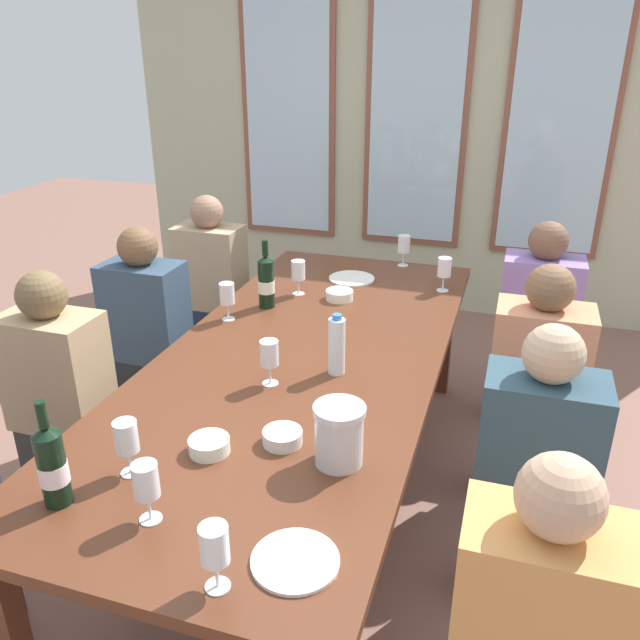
# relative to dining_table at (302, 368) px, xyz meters

# --- Properties ---
(ground_plane) EXTENTS (12.00, 12.00, 0.00)m
(ground_plane) POSITION_rel_dining_table_xyz_m (0.00, 0.00, -0.68)
(ground_plane) COLOR #865C4E
(back_wall_with_windows) EXTENTS (4.29, 0.10, 2.90)m
(back_wall_with_windows) POSITION_rel_dining_table_xyz_m (0.00, 2.50, 0.77)
(back_wall_with_windows) COLOR #B8B998
(back_wall_with_windows) RESTS_ON ground
(dining_table) EXTENTS (1.09, 2.58, 0.74)m
(dining_table) POSITION_rel_dining_table_xyz_m (0.00, 0.00, 0.00)
(dining_table) COLOR #582E1B
(dining_table) RESTS_ON ground
(white_plate_0) EXTENTS (0.22, 0.22, 0.01)m
(white_plate_0) POSITION_rel_dining_table_xyz_m (0.35, -1.06, 0.07)
(white_plate_0) COLOR white
(white_plate_0) RESTS_ON dining_table
(white_plate_1) EXTENTS (0.24, 0.24, 0.01)m
(white_plate_1) POSITION_rel_dining_table_xyz_m (-0.04, 0.92, 0.07)
(white_plate_1) COLOR white
(white_plate_1) RESTS_ON dining_table
(metal_pitcher) EXTENTS (0.16, 0.16, 0.19)m
(metal_pitcher) POSITION_rel_dining_table_xyz_m (0.34, -0.64, 0.16)
(metal_pitcher) COLOR silver
(metal_pitcher) RESTS_ON dining_table
(wine_bottle_0) EXTENTS (0.08, 0.08, 0.33)m
(wine_bottle_0) POSITION_rel_dining_table_xyz_m (-0.32, 0.43, 0.19)
(wine_bottle_0) COLOR black
(wine_bottle_0) RESTS_ON dining_table
(wine_bottle_1) EXTENTS (0.08, 0.08, 0.32)m
(wine_bottle_1) POSITION_rel_dining_table_xyz_m (-0.34, -1.05, 0.18)
(wine_bottle_1) COLOR black
(wine_bottle_1) RESTS_ON dining_table
(tasting_bowl_0) EXTENTS (0.13, 0.13, 0.05)m
(tasting_bowl_0) POSITION_rel_dining_table_xyz_m (-0.05, -0.71, 0.08)
(tasting_bowl_0) COLOR white
(tasting_bowl_0) RESTS_ON dining_table
(tasting_bowl_1) EXTENTS (0.13, 0.13, 0.04)m
(tasting_bowl_1) POSITION_rel_dining_table_xyz_m (0.15, -0.60, 0.08)
(tasting_bowl_1) COLOR silver
(tasting_bowl_1) RESTS_ON dining_table
(tasting_bowl_2) EXTENTS (0.13, 0.13, 0.05)m
(tasting_bowl_2) POSITION_rel_dining_table_xyz_m (-0.02, 0.62, 0.08)
(tasting_bowl_2) COLOR white
(tasting_bowl_2) RESTS_ON dining_table
(water_bottle) EXTENTS (0.06, 0.06, 0.24)m
(water_bottle) POSITION_rel_dining_table_xyz_m (0.18, -0.10, 0.17)
(water_bottle) COLOR white
(water_bottle) RESTS_ON dining_table
(wine_glass_0) EXTENTS (0.07, 0.07, 0.17)m
(wine_glass_0) POSITION_rel_dining_table_xyz_m (-0.43, 0.23, 0.18)
(wine_glass_0) COLOR white
(wine_glass_0) RESTS_ON dining_table
(wine_glass_1) EXTENTS (0.07, 0.07, 0.17)m
(wine_glass_1) POSITION_rel_dining_table_xyz_m (-0.22, -0.88, 0.18)
(wine_glass_1) COLOR white
(wine_glass_1) RESTS_ON dining_table
(wine_glass_2) EXTENTS (0.07, 0.07, 0.17)m
(wine_glass_2) POSITION_rel_dining_table_xyz_m (0.18, 1.23, 0.18)
(wine_glass_2) COLOR white
(wine_glass_2) RESTS_ON dining_table
(wine_glass_3) EXTENTS (0.07, 0.07, 0.17)m
(wine_glass_3) POSITION_rel_dining_table_xyz_m (0.44, 0.89, 0.18)
(wine_glass_3) COLOR white
(wine_glass_3) RESTS_ON dining_table
(wine_glass_4) EXTENTS (0.07, 0.07, 0.17)m
(wine_glass_4) POSITION_rel_dining_table_xyz_m (-0.03, -0.26, 0.18)
(wine_glass_4) COLOR white
(wine_glass_4) RESTS_ON dining_table
(wine_glass_5) EXTENTS (0.07, 0.07, 0.17)m
(wine_glass_5) POSITION_rel_dining_table_xyz_m (-0.24, 0.63, 0.18)
(wine_glass_5) COLOR white
(wine_glass_5) RESTS_ON dining_table
(wine_glass_6) EXTENTS (0.07, 0.07, 0.17)m
(wine_glass_6) POSITION_rel_dining_table_xyz_m (0.21, -1.18, 0.18)
(wine_glass_6) COLOR white
(wine_glass_6) RESTS_ON dining_table
(wine_glass_7) EXTENTS (0.07, 0.07, 0.17)m
(wine_glass_7) POSITION_rel_dining_table_xyz_m (-0.06, -1.03, 0.18)
(wine_glass_7) COLOR white
(wine_glass_7) RESTS_ON dining_table
(seated_person_0) EXTENTS (0.38, 0.24, 1.11)m
(seated_person_0) POSITION_rel_dining_table_xyz_m (-0.92, 0.31, -0.15)
(seated_person_0) COLOR #21272C
(seated_person_0) RESTS_ON ground
(seated_person_1) EXTENTS (0.38, 0.24, 1.11)m
(seated_person_1) POSITION_rel_dining_table_xyz_m (0.92, 0.32, -0.15)
(seated_person_1) COLOR #342644
(seated_person_1) RESTS_ON ground
(seated_person_2) EXTENTS (0.38, 0.24, 1.11)m
(seated_person_2) POSITION_rel_dining_table_xyz_m (-0.92, 1.01, -0.15)
(seated_person_2) COLOR #232C42
(seated_person_2) RESTS_ON ground
(seated_person_3) EXTENTS (0.38, 0.24, 1.11)m
(seated_person_3) POSITION_rel_dining_table_xyz_m (0.92, 0.99, -0.15)
(seated_person_3) COLOR #27303A
(seated_person_3) RESTS_ON ground
(seated_person_4) EXTENTS (0.38, 0.24, 1.11)m
(seated_person_4) POSITION_rel_dining_table_xyz_m (-0.92, -0.34, -0.15)
(seated_person_4) COLOR #353534
(seated_person_4) RESTS_ON ground
(seated_person_5) EXTENTS (0.38, 0.24, 1.11)m
(seated_person_5) POSITION_rel_dining_table_xyz_m (0.92, -0.28, -0.15)
(seated_person_5) COLOR #36392F
(seated_person_5) RESTS_ON ground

